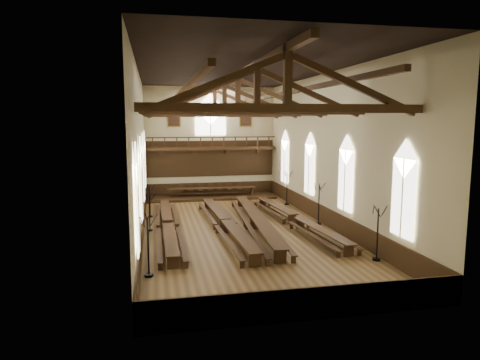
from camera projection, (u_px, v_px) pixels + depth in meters
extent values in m
plane|color=brown|center=(238.00, 229.00, 27.51)|extent=(26.00, 26.00, 0.00)
plane|color=beige|center=(211.00, 142.00, 39.45)|extent=(12.00, 0.00, 12.00)
plane|color=beige|center=(314.00, 179.00, 14.21)|extent=(12.00, 0.00, 12.00)
plane|color=beige|center=(140.00, 153.00, 25.65)|extent=(0.00, 26.00, 26.00)
plane|color=beige|center=(328.00, 150.00, 28.01)|extent=(0.00, 26.00, 26.00)
plane|color=black|center=(238.00, 70.00, 26.14)|extent=(26.00, 26.00, 0.00)
cube|color=#34200F|center=(211.00, 189.00, 40.01)|extent=(11.90, 0.08, 1.20)
cube|color=#34200F|center=(310.00, 304.00, 14.85)|extent=(11.90, 0.08, 1.20)
cube|color=#34200F|center=(143.00, 224.00, 26.26)|extent=(0.08, 25.90, 1.20)
cube|color=#34200F|center=(325.00, 216.00, 28.61)|extent=(0.08, 25.90, 1.20)
cube|color=white|center=(137.00, 209.00, 17.15)|extent=(0.05, 1.80, 3.60)
cube|color=white|center=(136.00, 164.00, 16.90)|extent=(0.05, 1.80, 1.80)
cylinder|color=beige|center=(138.00, 209.00, 17.16)|extent=(0.08, 0.08, 3.60)
cube|color=white|center=(141.00, 187.00, 22.97)|extent=(0.05, 1.80, 3.60)
cube|color=white|center=(140.00, 153.00, 22.73)|extent=(0.05, 1.80, 1.80)
cylinder|color=beige|center=(142.00, 187.00, 22.98)|extent=(0.08, 0.08, 3.60)
cube|color=white|center=(143.00, 173.00, 28.80)|extent=(0.05, 1.80, 3.60)
cube|color=white|center=(143.00, 147.00, 28.55)|extent=(0.05, 1.80, 1.80)
cylinder|color=beige|center=(144.00, 173.00, 28.80)|extent=(0.08, 0.08, 3.60)
cube|color=white|center=(145.00, 164.00, 34.62)|extent=(0.05, 1.80, 3.60)
cube|color=white|center=(144.00, 142.00, 34.37)|extent=(0.05, 1.80, 1.80)
cylinder|color=beige|center=(146.00, 164.00, 34.63)|extent=(0.08, 0.08, 3.60)
cube|color=white|center=(403.00, 198.00, 19.47)|extent=(0.05, 1.80, 3.60)
cube|color=white|center=(405.00, 159.00, 19.23)|extent=(0.05, 1.80, 1.80)
cylinder|color=beige|center=(402.00, 198.00, 19.47)|extent=(0.08, 0.08, 3.60)
cube|color=white|center=(345.00, 181.00, 25.30)|extent=(0.05, 1.80, 3.60)
cube|color=white|center=(346.00, 150.00, 25.05)|extent=(0.05, 1.80, 1.80)
cylinder|color=beige|center=(345.00, 181.00, 25.29)|extent=(0.08, 0.08, 3.60)
cube|color=white|center=(309.00, 169.00, 31.12)|extent=(0.05, 1.80, 3.60)
cube|color=white|center=(310.00, 145.00, 30.88)|extent=(0.05, 1.80, 1.80)
cylinder|color=beige|center=(309.00, 169.00, 31.12)|extent=(0.08, 0.08, 3.60)
cube|color=white|center=(285.00, 162.00, 36.95)|extent=(0.05, 1.80, 3.60)
cube|color=white|center=(285.00, 141.00, 36.70)|extent=(0.05, 1.80, 1.80)
cylinder|color=beige|center=(284.00, 162.00, 36.94)|extent=(0.08, 0.08, 3.60)
cube|color=white|center=(211.00, 122.00, 39.10)|extent=(2.80, 0.05, 2.40)
cube|color=white|center=(210.00, 109.00, 38.94)|extent=(2.80, 0.05, 2.80)
cylinder|color=beige|center=(211.00, 122.00, 39.07)|extent=(0.10, 0.10, 2.40)
cube|color=#3D2913|center=(212.00, 149.00, 38.90)|extent=(11.80, 1.20, 0.20)
cube|color=#34200F|center=(211.00, 158.00, 39.60)|extent=(11.80, 0.10, 3.30)
cube|color=#3D2913|center=(212.00, 137.00, 38.23)|extent=(11.60, 0.12, 0.10)
cube|color=#3D2913|center=(212.00, 147.00, 38.35)|extent=(11.60, 0.12, 0.10)
cube|color=#3D2913|center=(161.00, 152.00, 38.43)|extent=(0.35, 0.40, 0.50)
cube|color=#3D2913|center=(195.00, 151.00, 39.03)|extent=(0.35, 0.40, 0.50)
cube|color=#3D2913|center=(227.00, 151.00, 39.62)|extent=(0.35, 0.40, 0.50)
cube|color=#3D2913|center=(258.00, 150.00, 40.21)|extent=(0.35, 0.40, 0.50)
cube|color=brown|center=(174.00, 119.00, 38.42)|extent=(1.15, 0.06, 1.45)
cube|color=black|center=(174.00, 119.00, 38.38)|extent=(0.95, 0.04, 1.25)
cube|color=brown|center=(246.00, 119.00, 39.72)|extent=(1.15, 0.06, 1.45)
cube|color=black|center=(246.00, 119.00, 39.68)|extent=(0.95, 0.04, 1.25)
cube|color=#3D2913|center=(287.00, 108.00, 16.79)|extent=(11.70, 0.35, 0.35)
cube|color=#3D2913|center=(288.00, 74.00, 16.61)|extent=(0.30, 0.30, 2.40)
cube|color=#3D2913|center=(214.00, 83.00, 16.10)|extent=(5.44, 0.26, 2.40)
cube|color=#3D2913|center=(356.00, 86.00, 17.24)|extent=(5.44, 0.26, 2.40)
cube|color=#3D2913|center=(257.00, 111.00, 21.65)|extent=(11.70, 0.35, 0.35)
cube|color=#3D2913|center=(257.00, 85.00, 21.47)|extent=(0.30, 0.30, 2.40)
cube|color=#3D2913|center=(200.00, 92.00, 20.95)|extent=(5.44, 0.26, 2.40)
cube|color=#3D2913|center=(311.00, 94.00, 22.09)|extent=(5.44, 0.26, 2.40)
cube|color=#3D2913|center=(238.00, 113.00, 26.50)|extent=(11.70, 0.35, 0.35)
cube|color=#3D2913|center=(238.00, 91.00, 26.32)|extent=(0.30, 0.30, 2.40)
cube|color=#3D2913|center=(191.00, 98.00, 25.81)|extent=(5.44, 0.26, 2.40)
cube|color=#3D2913|center=(283.00, 99.00, 26.94)|extent=(5.44, 0.26, 2.40)
cube|color=#3D2913|center=(225.00, 114.00, 31.35)|extent=(11.70, 0.35, 0.35)
cube|color=#3D2913|center=(225.00, 96.00, 31.17)|extent=(0.30, 0.30, 2.40)
cube|color=#3D2913|center=(185.00, 101.00, 30.66)|extent=(5.44, 0.26, 2.40)
cube|color=#3D2913|center=(263.00, 102.00, 31.80)|extent=(5.44, 0.26, 2.40)
cube|color=#3D2913|center=(215.00, 115.00, 36.21)|extent=(11.70, 0.35, 0.35)
cube|color=#3D2913|center=(215.00, 99.00, 36.03)|extent=(0.30, 0.30, 2.40)
cube|color=#3D2913|center=(181.00, 104.00, 35.52)|extent=(5.44, 0.26, 2.40)
cube|color=#3D2913|center=(248.00, 104.00, 36.65)|extent=(5.44, 0.26, 2.40)
cube|color=#3D2913|center=(183.00, 91.00, 25.66)|extent=(0.25, 25.70, 0.25)
cube|color=#3D2913|center=(290.00, 92.00, 26.98)|extent=(0.25, 25.70, 0.25)
cube|color=#3D2913|center=(238.00, 75.00, 26.18)|extent=(0.30, 25.70, 0.30)
cube|color=#3D2913|center=(170.00, 238.00, 22.91)|extent=(0.68, 6.73, 0.08)
cube|color=#3D2913|center=(173.00, 262.00, 20.02)|extent=(0.57, 0.08, 0.64)
cube|color=#3D2913|center=(168.00, 230.00, 25.90)|extent=(0.57, 0.08, 0.64)
cube|color=#3D2913|center=(170.00, 246.00, 22.97)|extent=(0.08, 5.96, 0.08)
cube|color=#3D2913|center=(159.00, 243.00, 22.83)|extent=(0.28, 6.73, 0.06)
cube|color=#3D2913|center=(160.00, 266.00, 19.88)|extent=(0.22, 0.07, 0.37)
cube|color=#3D2913|center=(158.00, 233.00, 25.85)|extent=(0.22, 0.07, 0.37)
cube|color=#3D2913|center=(181.00, 242.00, 23.07)|extent=(0.28, 6.73, 0.06)
cube|color=#3D2913|center=(186.00, 265.00, 20.11)|extent=(0.22, 0.07, 0.37)
cube|color=#3D2913|center=(178.00, 232.00, 26.08)|extent=(0.22, 0.07, 0.37)
cube|color=#3D2913|center=(166.00, 210.00, 30.10)|extent=(0.68, 6.73, 0.08)
cube|color=#3D2913|center=(168.00, 225.00, 27.21)|extent=(0.57, 0.08, 0.64)
cube|color=#3D2913|center=(165.00, 207.00, 33.08)|extent=(0.57, 0.08, 0.64)
cube|color=#3D2913|center=(166.00, 216.00, 30.16)|extent=(0.08, 5.96, 0.08)
cube|color=#3D2913|center=(157.00, 214.00, 30.02)|extent=(0.28, 6.73, 0.06)
cube|color=#3D2913|center=(158.00, 228.00, 27.06)|extent=(0.22, 0.07, 0.37)
cube|color=#3D2913|center=(157.00, 208.00, 33.03)|extent=(0.22, 0.07, 0.37)
cube|color=#3D2913|center=(175.00, 213.00, 30.25)|extent=(0.28, 6.73, 0.06)
cube|color=#3D2913|center=(177.00, 227.00, 27.30)|extent=(0.22, 0.07, 0.37)
cube|color=#3D2913|center=(173.00, 208.00, 33.27)|extent=(0.22, 0.07, 0.37)
cube|color=#3D2913|center=(237.00, 235.00, 23.32)|extent=(0.94, 7.14, 0.08)
cube|color=#3D2913|center=(250.00, 260.00, 20.26)|extent=(0.61, 0.10, 0.68)
cube|color=#3D2913|center=(227.00, 228.00, 26.48)|extent=(0.61, 0.10, 0.68)
cube|color=#3D2913|center=(237.00, 243.00, 23.38)|extent=(0.29, 6.31, 0.08)
cube|color=#3D2913|center=(226.00, 241.00, 23.21)|extent=(0.52, 7.13, 0.06)
cube|color=#3D2913|center=(237.00, 265.00, 20.08)|extent=(0.23, 0.08, 0.40)
cube|color=#3D2913|center=(217.00, 230.00, 26.40)|extent=(0.23, 0.08, 0.40)
cube|color=#3D2913|center=(248.00, 240.00, 23.50)|extent=(0.52, 7.13, 0.06)
cube|color=#3D2913|center=(263.00, 263.00, 20.37)|extent=(0.23, 0.08, 0.40)
cube|color=#3D2913|center=(237.00, 229.00, 26.69)|extent=(0.23, 0.08, 0.40)
cube|color=#3D2913|center=(217.00, 208.00, 30.50)|extent=(0.94, 7.14, 0.08)
cube|color=#3D2913|center=(225.00, 224.00, 27.44)|extent=(0.61, 0.10, 0.68)
cube|color=#3D2913|center=(211.00, 205.00, 33.66)|extent=(0.61, 0.10, 0.68)
cube|color=#3D2913|center=(217.00, 215.00, 30.56)|extent=(0.29, 6.31, 0.08)
cube|color=#3D2913|center=(208.00, 213.00, 30.40)|extent=(0.52, 7.13, 0.06)
cube|color=#3D2913|center=(215.00, 227.00, 27.27)|extent=(0.23, 0.08, 0.40)
cube|color=#3D2913|center=(203.00, 207.00, 33.59)|extent=(0.23, 0.08, 0.40)
cube|color=#3D2913|center=(226.00, 212.00, 30.68)|extent=(0.52, 7.13, 0.06)
cube|color=#3D2913|center=(234.00, 226.00, 27.55)|extent=(0.23, 0.08, 0.40)
cube|color=#3D2913|center=(219.00, 206.00, 33.88)|extent=(0.23, 0.08, 0.40)
cube|color=#3D2913|center=(272.00, 231.00, 24.09)|extent=(1.25, 7.44, 0.08)
cube|color=#3D2913|center=(290.00, 256.00, 20.91)|extent=(0.63, 0.13, 0.71)
cube|color=#3D2913|center=(258.00, 224.00, 27.38)|extent=(0.63, 0.13, 0.71)
cube|color=#3D2913|center=(272.00, 239.00, 24.16)|extent=(0.54, 6.55, 0.08)
cube|color=#3D2913|center=(260.00, 237.00, 24.05)|extent=(0.81, 7.41, 0.06)
cube|color=#3D2913|center=(277.00, 260.00, 20.79)|extent=(0.24, 0.09, 0.41)
cube|color=#3D2913|center=(247.00, 226.00, 27.37)|extent=(0.24, 0.09, 0.41)
cube|color=#3D2913|center=(283.00, 236.00, 24.22)|extent=(0.81, 7.41, 0.06)
cube|color=#3D2913|center=(304.00, 258.00, 20.96)|extent=(0.24, 0.09, 0.41)
cube|color=#3D2913|center=(267.00, 226.00, 27.54)|extent=(0.24, 0.09, 0.41)
cube|color=#3D2913|center=(244.00, 206.00, 31.27)|extent=(1.25, 7.44, 0.08)
cube|color=#3D2913|center=(255.00, 221.00, 28.09)|extent=(0.63, 0.13, 0.71)
cube|color=#3D2913|center=(236.00, 202.00, 34.56)|extent=(0.63, 0.13, 0.71)
cube|color=#3D2913|center=(244.00, 212.00, 31.34)|extent=(0.54, 6.55, 0.08)
cube|color=#3D2913|center=(236.00, 210.00, 31.23)|extent=(0.81, 7.41, 0.06)
cube|color=#3D2913|center=(245.00, 224.00, 27.98)|extent=(0.24, 0.09, 0.41)
cube|color=#3D2913|center=(228.00, 204.00, 34.55)|extent=(0.24, 0.09, 0.41)
cube|color=#3D2913|center=(253.00, 209.00, 31.40)|extent=(0.81, 7.41, 0.06)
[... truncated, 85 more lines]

